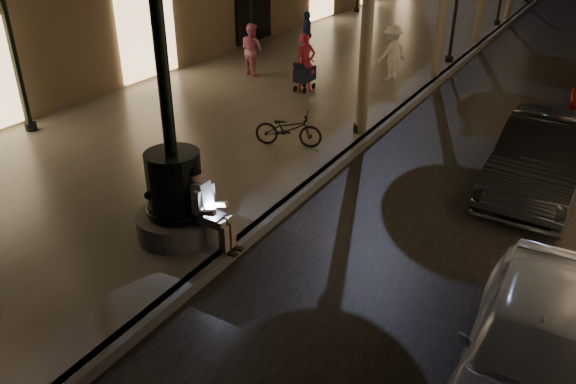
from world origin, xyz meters
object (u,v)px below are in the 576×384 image
Objects in this scene: pedestrian_pink at (252,49)px; pedestrian_red at (306,63)px; fountain_lamppost at (174,180)px; lamp_curb_a at (366,4)px; stroller at (305,74)px; seated_man_laptop at (205,205)px; pedestrian_white at (392,53)px; car_second at (544,157)px; bicycle at (288,129)px; car_front at (535,348)px; pedestrian_blue at (307,34)px; lamp_left_a at (4,3)px.

pedestrian_red is at bearing 178.87° from pedestrian_pink.
fountain_lamppost is 1.08× the size of lamp_curb_a.
stroller is 0.60× the size of pedestrian_pink.
pedestrian_white reaches higher than seated_man_laptop.
car_second is 7.71m from pedestrian_white.
bicycle is at bearing -122.20° from lamp_curb_a.
bicycle is (-6.07, 4.83, -0.06)m from car_front.
pedestrian_white is (-1.02, 4.81, -2.19)m from lamp_curb_a.
fountain_lamppost reaches higher than pedestrian_pink.
car_front is at bearing -99.18° from pedestrian_red.
lamp_curb_a is 3.28m from bicycle.
pedestrian_blue is (-9.18, 7.09, 0.25)m from car_second.
lamp_curb_a is 4.24m from pedestrian_red.
fountain_lamppost is at bearing -131.11° from car_second.
car_front is at bearing -5.59° from seated_man_laptop.
pedestrian_red is 1.03× the size of pedestrian_pink.
car_second is 2.88× the size of bicycle.
lamp_left_a is 4.87× the size of stroller.
pedestrian_red is at bearing 4.83° from bicycle.
pedestrian_white is at bearing 44.91° from pedestrian_blue.
pedestrian_pink is (-5.09, 9.11, 0.11)m from seated_man_laptop.
car_front is 2.41× the size of pedestrian_pink.
seated_man_laptop reaches higher than car_front.
pedestrian_red is 4.38m from bicycle.
seated_man_laptop is 0.28× the size of lamp_left_a.
pedestrian_red is at bearing 4.16° from pedestrian_blue.
fountain_lamppost is 3.07× the size of pedestrian_white.
stroller is (-2.81, 2.35, -2.54)m from lamp_curb_a.
stroller is 0.22× the size of car_second.
lamp_curb_a is 3.05× the size of pedestrian_blue.
fountain_lamppost is at bearing -126.62° from pedestrian_red.
lamp_curb_a reaches higher than pedestrian_red.
car_front is 2.34× the size of pedestrian_white.
pedestrian_white is at bearing -18.71° from bicycle.
lamp_left_a reaches higher than stroller.
car_front is (5.02, -6.50, -2.56)m from lamp_curb_a.
pedestrian_white reaches higher than car_front.
stroller reaches higher than bicycle.
pedestrian_red is at bearing 158.92° from car_second.
pedestrian_blue is (-9.90, 12.83, 0.31)m from car_front.
pedestrian_pink is (-9.48, 3.87, 0.28)m from car_second.
pedestrian_blue is at bearing 111.25° from seated_man_laptop.
seated_man_laptop is at bearing -15.92° from lamp_left_a.
car_front is 0.88× the size of car_second.
seated_man_laptop is at bearing -127.39° from car_second.
seated_man_laptop is 0.80× the size of pedestrian_red.
pedestrian_blue is at bearing 119.38° from stroller.
lamp_curb_a is 8.30m from pedestrian_blue.
seated_man_laptop is 0.82× the size of pedestrian_pink.
pedestrian_pink is at bearing -28.92° from pedestrian_blue.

